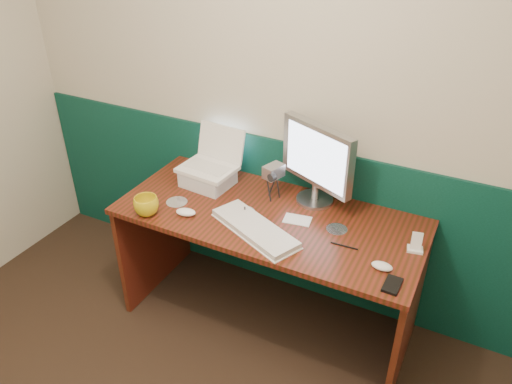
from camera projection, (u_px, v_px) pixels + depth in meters
The scene contains 19 objects.
back_wall at pixel (287, 98), 2.65m from camera, with size 3.50×0.04×2.50m, color beige.
wainscot at pixel (282, 216), 3.03m from camera, with size 3.48×0.02×1.00m, color #062E25.
desk at pixel (268, 270), 2.79m from camera, with size 1.60×0.70×0.75m, color #361B09.
laptop_riser at pixel (208, 178), 2.84m from camera, with size 0.26×0.22×0.09m, color silver.
laptop at pixel (206, 151), 2.75m from camera, with size 0.30×0.23×0.25m, color white, non-canonical shape.
monitor at pixel (317, 163), 2.59m from camera, with size 0.47×0.13×0.47m, color #A2A2A7, non-canonical shape.
keyboard at pixel (255, 229), 2.46m from camera, with size 0.50×0.17×0.03m, color silver.
mouse_right at pixel (382, 266), 2.22m from camera, with size 0.10×0.06×0.03m, color white.
mouse_left at pixel (186, 212), 2.59m from camera, with size 0.11×0.06×0.04m, color white.
mug at pixel (146, 206), 2.57m from camera, with size 0.13×0.13×0.10m, color gold.
camcorder at pixel (273, 181), 2.68m from camera, with size 0.10×0.14×0.21m, color #B2B2B7, non-canonical shape.
cd_spindle at pixel (245, 213), 2.59m from camera, with size 0.11×0.11×0.02m, color silver.
cd_loose_a at pixel (177, 202), 2.70m from camera, with size 0.12×0.12×0.00m, color silver.
cd_loose_b at pixel (337, 229), 2.49m from camera, with size 0.11×0.11×0.00m, color silver.
pen at pixel (344, 246), 2.36m from camera, with size 0.01×0.01×0.13m, color black.
papers at pixel (297, 220), 2.55m from camera, with size 0.14×0.09×0.00m, color silver.
dock at pixel (415, 249), 2.33m from camera, with size 0.07×0.05×0.01m, color white.
music_player at pixel (417, 241), 2.31m from camera, with size 0.05×0.01×0.09m, color white.
pda at pixel (392, 285), 2.12m from camera, with size 0.07×0.11×0.01m, color black.
Camera 1 is at (1.00, -0.57, 2.20)m, focal length 35.00 mm.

